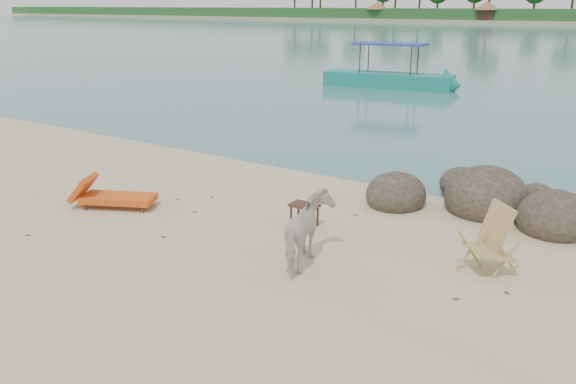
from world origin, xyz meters
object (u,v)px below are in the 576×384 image
object	(u,v)px
boulders	(510,205)
side_table	(304,217)
deck_chair	(490,243)
lounge_chair	(118,196)
boat_near	(389,51)
cow	(308,233)

from	to	relation	value
boulders	side_table	world-z (taller)	boulders
side_table	deck_chair	xyz separation A→B (m)	(3.50, -0.08, 0.31)
boulders	deck_chair	distance (m)	2.90
boulders	lounge_chair	distance (m)	8.12
boulders	boat_near	distance (m)	19.27
lounge_chair	deck_chair	bearing A→B (deg)	-16.79
lounge_chair	boat_near	bearing A→B (deg)	72.10
side_table	lounge_chair	world-z (taller)	lounge_chair
side_table	deck_chair	distance (m)	3.52
boulders	lounge_chair	world-z (taller)	boulders
boat_near	deck_chair	bearing A→B (deg)	-69.65
boulders	cow	distance (m)	4.78
cow	deck_chair	bearing A→B (deg)	-169.84
boulders	deck_chair	size ratio (longest dim) A/B	6.06
lounge_chair	boulders	bearing A→B (deg)	4.00
boulders	lounge_chair	size ratio (longest dim) A/B	3.38
cow	lounge_chair	bearing A→B (deg)	-19.52
side_table	lounge_chair	xyz separation A→B (m)	(-3.85, -1.26, 0.07)
lounge_chair	boat_near	size ratio (longest dim) A/B	0.25
cow	side_table	bearing A→B (deg)	-73.77
cow	side_table	size ratio (longest dim) A/B	2.53
side_table	boat_near	distance (m)	20.44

